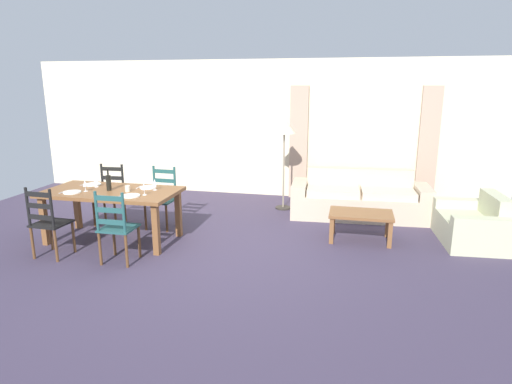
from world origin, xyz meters
TOP-DOWN VIEW (x-y plane):
  - ground_plane at (0.00, 0.00)m, footprint 9.60×9.60m
  - wall_far at (0.00, 3.30)m, footprint 9.60×0.16m
  - curtain_panel_left at (0.86, 3.16)m, footprint 0.35×0.08m
  - curtain_panel_right at (3.26, 3.16)m, footprint 0.35×0.08m
  - dining_table at (-1.42, 0.09)m, footprint 1.90×0.96m
  - dining_chair_near_left at (-1.90, -0.67)m, footprint 0.44×0.42m
  - dining_chair_near_right at (-0.93, -0.65)m, footprint 0.43×0.41m
  - dining_chair_far_left at (-1.90, 0.82)m, footprint 0.44×0.42m
  - dining_chair_far_right at (-0.99, 0.82)m, footprint 0.44×0.42m
  - dinner_plate_near_left at (-1.87, -0.16)m, footprint 0.24×0.24m
  - fork_near_left at (-2.02, -0.16)m, footprint 0.02×0.17m
  - dinner_plate_near_right at (-0.97, -0.16)m, footprint 0.24×0.24m
  - fork_near_right at (-1.12, -0.16)m, footprint 0.03×0.17m
  - dinner_plate_far_left at (-1.87, 0.34)m, footprint 0.24×0.24m
  - fork_far_left at (-2.02, 0.34)m, footprint 0.02×0.17m
  - dinner_plate_far_right at (-0.97, 0.34)m, footprint 0.24×0.24m
  - fork_far_right at (-1.12, 0.34)m, footprint 0.03×0.17m
  - wine_bottle at (-1.45, 0.08)m, footprint 0.07×0.07m
  - wine_glass_near_left at (-1.74, -0.04)m, footprint 0.06×0.06m
  - wine_glass_near_right at (-0.83, -0.05)m, footprint 0.06×0.06m
  - wine_glass_far_left at (-1.74, 0.23)m, footprint 0.06×0.06m
  - wine_glass_far_right at (-0.82, 0.24)m, footprint 0.06×0.06m
  - coffee_cup_primary at (-1.15, 0.07)m, footprint 0.07×0.07m
  - couch at (2.06, 2.09)m, footprint 2.32×0.91m
  - coffee_table at (2.08, 0.88)m, footprint 0.90×0.56m
  - armchair_upholstered at (3.68, 1.13)m, footprint 0.87×1.21m
  - standing_lamp at (0.71, 2.28)m, footprint 0.40×0.40m

SIDE VIEW (x-z plane):
  - ground_plane at x=0.00m, z-range -0.02..0.00m
  - armchair_upholstered at x=3.68m, z-range -0.11..0.61m
  - couch at x=2.06m, z-range -0.11..0.69m
  - coffee_table at x=2.08m, z-range 0.15..0.57m
  - dining_chair_near_left at x=-1.90m, z-range 0.00..0.96m
  - dining_chair_near_right at x=-0.93m, z-range 0.00..0.96m
  - dining_chair_far_left at x=-1.90m, z-range 0.00..0.96m
  - dining_chair_far_right at x=-0.99m, z-range 0.00..0.96m
  - dining_table at x=-1.42m, z-range 0.29..1.04m
  - fork_near_left at x=-2.02m, z-range 0.75..0.76m
  - fork_near_right at x=-1.12m, z-range 0.75..0.76m
  - fork_far_left at x=-2.02m, z-range 0.75..0.76m
  - fork_far_right at x=-1.12m, z-range 0.75..0.76m
  - dinner_plate_near_left at x=-1.87m, z-range 0.75..0.77m
  - dinner_plate_near_right at x=-0.97m, z-range 0.75..0.77m
  - dinner_plate_far_left at x=-1.87m, z-range 0.75..0.77m
  - dinner_plate_far_right at x=-0.97m, z-range 0.75..0.77m
  - coffee_cup_primary at x=-1.15m, z-range 0.75..0.84m
  - wine_glass_near_left at x=-1.74m, z-range 0.78..0.94m
  - wine_glass_near_right at x=-0.83m, z-range 0.78..0.94m
  - wine_glass_far_left at x=-1.74m, z-range 0.78..0.94m
  - wine_glass_far_right at x=-0.82m, z-range 0.78..0.94m
  - wine_bottle at x=-1.45m, z-range 0.71..1.03m
  - curtain_panel_left at x=0.86m, z-range 0.00..2.20m
  - curtain_panel_right at x=3.26m, z-range 0.00..2.20m
  - wall_far at x=0.00m, z-range 0.00..2.70m
  - standing_lamp at x=0.71m, z-range 0.59..2.23m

